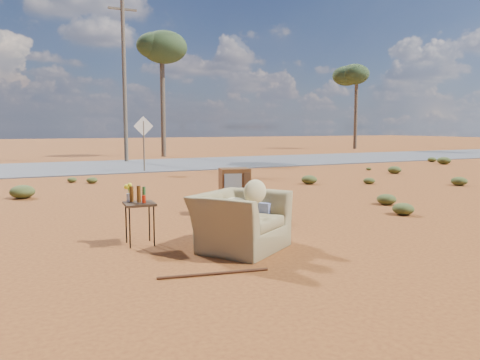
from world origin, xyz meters
name	(u,v)px	position (x,y,z in m)	size (l,w,h in m)	color
ground	(247,243)	(0.00, 0.00, 0.00)	(140.00, 140.00, 0.00)	brown
highway	(93,167)	(0.00, 15.00, 0.02)	(140.00, 7.00, 0.04)	#565659
armchair	(243,213)	(-0.17, -0.19, 0.52)	(1.62, 1.60, 1.10)	olive
tv_unit	(235,180)	(0.85, 2.24, 0.70)	(0.68, 0.59, 0.94)	black
side_table	(137,201)	(-1.52, 0.66, 0.66)	(0.47, 0.47, 0.91)	#362213
rusty_bar	(214,274)	(-1.06, -1.22, 0.02)	(0.04, 0.04, 1.36)	#532C16
road_sign	(144,134)	(1.50, 12.00, 1.50)	(0.78, 0.06, 2.19)	brown
eucalyptus_center	(162,47)	(5.00, 21.00, 6.43)	(3.20, 3.20, 7.60)	brown
eucalyptus_right	(357,75)	(22.00, 24.00, 5.94)	(3.20, 3.20, 7.10)	brown
utility_pole_center	(124,79)	(2.00, 17.50, 4.15)	(1.40, 0.20, 8.00)	brown
scrub_patch	(129,198)	(-0.82, 4.41, 0.14)	(17.49, 8.07, 0.33)	#4D5625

